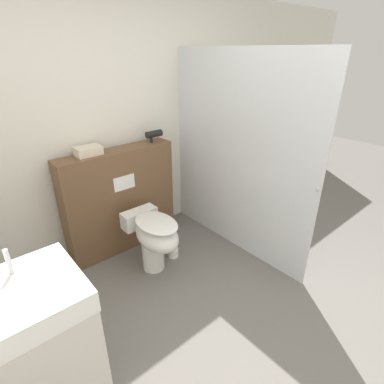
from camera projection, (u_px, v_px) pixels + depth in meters
ground_plane at (260, 333)px, 2.26m from camera, size 12.00×12.00×0.00m
wall_back at (122, 125)px, 3.00m from camera, size 8.00×0.06×2.50m
partition_panel at (121, 200)px, 3.07m from camera, size 1.16×0.23×1.08m
shower_glass at (237, 158)px, 2.92m from camera, size 0.04×1.77×1.97m
toilet at (154, 237)px, 2.77m from camera, size 0.34×0.61×0.56m
sink_vanity at (42, 356)px, 1.58m from camera, size 0.53×0.51×1.08m
hair_drier at (155, 134)px, 3.07m from camera, size 0.20×0.07×0.12m
folded_towel at (88, 151)px, 2.69m from camera, size 0.23×0.16×0.08m
spare_toilet_roll at (173, 252)px, 3.09m from camera, size 0.11×0.11×0.10m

